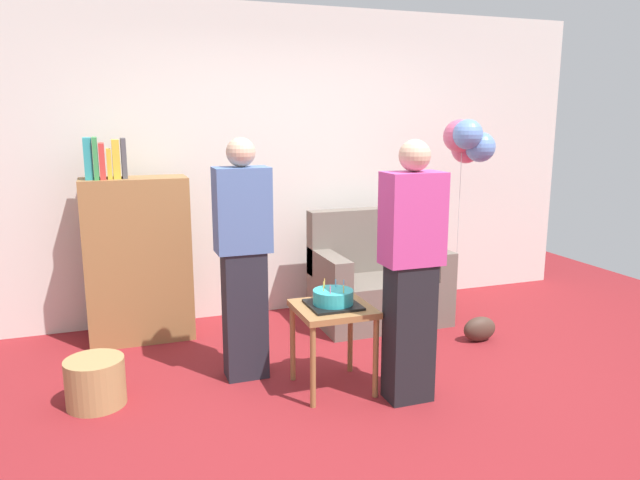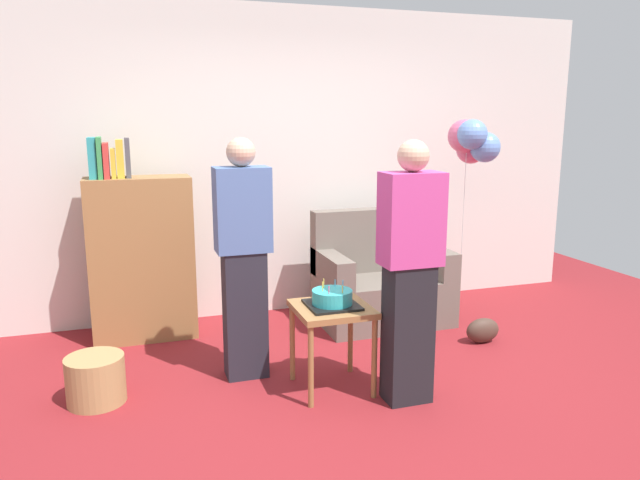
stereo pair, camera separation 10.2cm
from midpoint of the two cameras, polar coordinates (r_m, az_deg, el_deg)
The scene contains 11 objects.
ground_plane at distance 3.89m, azimuth 5.24°, elevation -15.28°, with size 8.00×8.00×0.00m, color maroon.
wall_back at distance 5.43m, azimuth -3.16°, elevation 7.31°, with size 6.00×0.10×2.70m, color silver.
couch at distance 5.27m, azimuth 6.31°, elevation -4.03°, with size 1.10×0.70×0.96m.
bookshelf at distance 4.95m, azimuth -16.11°, elevation -1.40°, with size 0.80×0.36×1.61m.
side_table at distance 3.90m, azimuth 1.91°, elevation -7.47°, with size 0.48×0.48×0.57m.
birthday_cake at distance 3.86m, azimuth 1.92°, elevation -5.59°, with size 0.32×0.32×0.17m.
person_blowing_candles at distance 4.03m, azimuth -6.55°, elevation -1.73°, with size 0.36×0.22×1.63m.
person_holding_cake at distance 3.69m, azimuth 9.30°, elevation -3.04°, with size 0.36×0.22×1.63m.
wicker_basket at distance 4.07m, azimuth -19.86°, elevation -12.36°, with size 0.36×0.36×0.30m, color #A88451.
handbag at distance 4.98m, azimuth 15.76°, elevation -8.27°, with size 0.28×0.14×0.20m, color #473328.
balloon_bunch at distance 5.34m, azimuth 14.82°, elevation 9.04°, with size 0.41×0.43×1.74m.
Camera 2 is at (-1.35, -3.19, 1.76)m, focal length 33.69 mm.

